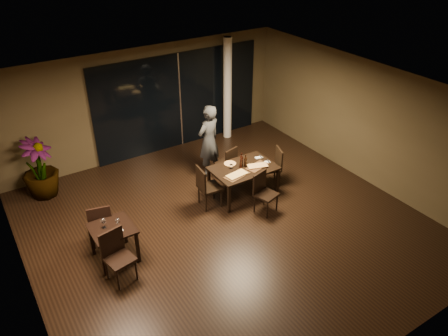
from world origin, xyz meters
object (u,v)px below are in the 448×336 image
chair_main_far (228,162)px  bottle_c (241,160)px  bottle_b (246,161)px  chair_side_far (100,222)px  chair_main_left (206,185)px  diner (209,141)px  main_table (243,170)px  chair_side_near (117,253)px  side_table (113,233)px  potted_plant (39,168)px  chair_main_right (274,165)px  bottle_a (241,162)px  chair_main_near (263,190)px

chair_main_far → bottle_c: (-0.07, -0.68, 0.41)m
chair_main_far → bottle_b: 0.85m
bottle_c → chair_side_far: bearing=-179.3°
chair_main_left → diner: (0.81, 1.23, 0.38)m
main_table → chair_side_near: size_ratio=1.46×
side_table → potted_plant: (-0.64, 3.06, 0.12)m
chair_main_left → chair_side_near: (-2.53, -1.08, -0.00)m
chair_main_right → chair_side_near: (-4.45, -1.03, 0.03)m
chair_main_far → diner: bearing=-78.2°
chair_main_far → chair_main_right: chair_main_right is taller
bottle_b → chair_side_far: bearing=179.6°
side_table → bottle_a: 3.40m
chair_main_left → bottle_a: 1.00m
chair_side_far → potted_plant: bearing=-63.3°
chair_main_far → bottle_c: bottle_c is taller
chair_side_near → side_table: bearing=65.8°
potted_plant → side_table: bearing=-78.1°
side_table → bottle_b: bearing=8.4°
chair_main_far → chair_main_left: bearing=19.1°
main_table → bottle_b: bearing=11.5°
bottle_b → main_table: bearing=-168.5°
main_table → chair_side_far: bearing=179.4°
chair_main_near → potted_plant: size_ratio=0.65×
potted_plant → bottle_b: bearing=-31.8°
chair_main_near → chair_side_near: (-3.54, -0.26, 0.04)m
chair_main_far → potted_plant: bearing=-38.4°
chair_main_right → bottle_a: size_ratio=3.06×
chair_main_left → chair_side_near: chair_main_left is taller
side_table → diner: size_ratio=0.42×
diner → potted_plant: diner is taller
main_table → side_table: same height
diner → chair_main_far: bearing=100.1°
chair_main_far → chair_main_near: size_ratio=0.95×
bottle_b → bottle_a: bearing=170.8°
chair_main_far → diner: (-0.26, 0.51, 0.44)m
diner → bottle_a: 1.25m
chair_main_left → chair_side_far: chair_main_left is taller
potted_plant → bottle_a: 4.73m
chair_main_near → bottle_c: 0.94m
main_table → chair_side_near: (-3.53, -1.03, -0.10)m
diner → chair_main_near: bearing=78.9°
chair_main_right → chair_side_near: chair_side_near is taller
chair_main_near → bottle_a: size_ratio=3.03×
potted_plant → chair_main_near: bearing=-39.4°
bottle_a → bottle_c: size_ratio=0.93×
chair_main_far → diner: size_ratio=0.48×
chair_main_far → diner: diner is taller
chair_main_right → potted_plant: (-4.97, 2.56, 0.20)m
chair_side_near → potted_plant: size_ratio=0.69×
chair_main_left → bottle_a: (0.94, -0.01, 0.33)m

